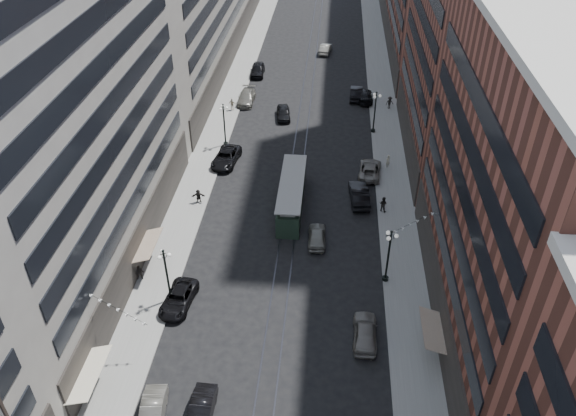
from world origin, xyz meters
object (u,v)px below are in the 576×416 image
(lamppost_se_far, at_px, (389,254))
(car_10, at_px, (359,194))
(lamppost_sw_mid, at_px, (224,123))
(pedestrian_7, at_px, (383,204))
(car_5, at_px, (201,412))
(pedestrian_2, at_px, (140,273))
(lamppost_se_mid, at_px, (375,111))
(car_12, at_px, (365,96))
(car_extra_1, at_px, (356,93))
(car_14, at_px, (325,49))
(car_11, at_px, (370,169))
(car_8, at_px, (246,97))
(car_9, at_px, (257,70))
(car_1, at_px, (152,413))
(car_extra_0, at_px, (317,236))
(car_4, at_px, (365,332))
(lamppost_sw_far, at_px, (167,274))
(car_7, at_px, (226,157))
(car_2, at_px, (178,299))
(pedestrian_8, at_px, (388,161))
(pedestrian_6, at_px, (232,104))
(car_13, at_px, (283,113))
(pedestrian_5, at_px, (198,196))
(streetcar, at_px, (292,196))

(lamppost_se_far, height_order, car_10, lamppost_se_far)
(lamppost_sw_mid, xyz_separation_m, pedestrian_7, (18.70, -12.49, -2.09))
(car_5, bearing_deg, pedestrian_2, 122.69)
(lamppost_se_mid, height_order, pedestrian_7, lamppost_se_mid)
(car_12, relative_size, car_extra_1, 1.03)
(car_14, bearing_deg, car_11, 106.45)
(car_8, height_order, car_9, car_9)
(car_1, height_order, car_extra_0, car_1)
(car_4, xyz_separation_m, car_8, (-15.58, 42.50, -0.00))
(lamppost_sw_far, xyz_separation_m, car_14, (11.40, 60.20, -2.33))
(car_11, bearing_deg, lamppost_sw_far, 56.60)
(car_4, bearing_deg, lamppost_sw_far, -8.82)
(pedestrian_2, xyz_separation_m, car_7, (4.10, 20.64, -0.14))
(car_2, xyz_separation_m, pedestrian_7, (17.90, 14.90, 0.33))
(car_4, xyz_separation_m, pedestrian_8, (3.34, 26.24, 0.17))
(car_8, bearing_deg, lamppost_sw_mid, -93.02)
(pedestrian_7, bearing_deg, lamppost_sw_mid, -6.46)
(pedestrian_2, bearing_deg, car_7, 67.25)
(car_5, relative_size, car_8, 0.82)
(pedestrian_7, height_order, car_extra_1, pedestrian_7)
(car_2, xyz_separation_m, pedestrian_6, (-1.57, 37.18, 0.31))
(pedestrian_2, distance_m, car_9, 47.69)
(car_9, bearing_deg, car_11, -61.51)
(car_2, xyz_separation_m, car_4, (15.58, -2.49, 0.11))
(car_14, xyz_separation_m, pedestrian_6, (-12.17, -23.42, 0.23))
(lamppost_sw_far, bearing_deg, car_extra_0, 36.67)
(car_2, distance_m, car_10, 22.76)
(car_13, height_order, pedestrian_5, pedestrian_5)
(pedestrian_7, bearing_deg, lamppost_se_far, 115.63)
(car_4, bearing_deg, pedestrian_2, -13.41)
(car_5, bearing_deg, car_7, 97.73)
(car_10, bearing_deg, lamppost_sw_mid, -38.59)
(car_12, bearing_deg, streetcar, 71.10)
(lamppost_sw_far, distance_m, car_extra_1, 45.44)
(lamppost_sw_mid, distance_m, pedestrian_8, 20.17)
(lamppost_se_mid, xyz_separation_m, car_4, (-2.02, -34.89, -2.30))
(car_13, distance_m, pedestrian_5, 21.91)
(lamppost_se_far, relative_size, car_1, 1.25)
(car_10, bearing_deg, pedestrian_7, 138.40)
(lamppost_sw_mid, xyz_separation_m, pedestrian_8, (19.73, -3.65, -2.14))
(lamppost_se_far, height_order, car_2, lamppost_se_far)
(lamppost_se_mid, relative_size, car_11, 1.07)
(car_5, bearing_deg, pedestrian_5, 103.23)
(lamppost_sw_far, height_order, lamppost_se_far, same)
(car_1, xyz_separation_m, car_11, (15.92, 33.08, -0.01))
(car_14, relative_size, pedestrian_7, 2.72)
(car_9, bearing_deg, car_extra_0, -76.90)
(car_14, bearing_deg, car_13, 86.15)
(pedestrian_2, relative_size, car_8, 0.28)
(lamppost_sw_mid, height_order, car_2, lamppost_sw_mid)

